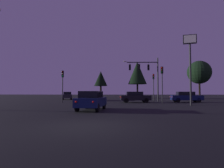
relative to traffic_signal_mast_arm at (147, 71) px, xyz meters
The scene contains 14 objects.
ground_plane 7.98m from the traffic_signal_mast_arm, 150.32° to the left, with size 168.00×168.00×0.00m, color black.
traffic_signal_mast_arm is the anchor object (origin of this frame).
traffic_light_corner_left 5.14m from the traffic_signal_mast_arm, 75.07° to the right, with size 0.37×0.39×4.80m.
traffic_light_corner_right 12.97m from the traffic_signal_mast_arm, 159.77° to the right, with size 0.35×0.38×4.38m.
traffic_light_median 3.54m from the traffic_signal_mast_arm, 62.04° to the left, with size 0.35×0.38×4.61m.
car_nearside_lane 16.34m from the traffic_signal_mast_arm, 114.14° to the right, with size 2.10×4.19×1.52m.
car_crossing_left 6.91m from the traffic_signal_mast_arm, 23.76° to the right, with size 4.36×1.95×1.52m.
car_crossing_right 5.43m from the traffic_signal_mast_arm, 124.46° to the right, with size 4.33×2.13×1.52m.
car_far_lane 11.05m from the traffic_signal_mast_arm, 164.25° to the left, with size 2.26×4.61×1.52m.
car_parked_lot 16.96m from the traffic_signal_mast_arm, 154.09° to the left, with size 2.94×4.65×1.52m.
store_sign_illuminated 9.49m from the traffic_signal_mast_arm, 68.56° to the right, with size 1.42×0.57×7.76m.
tree_behind_sign 14.66m from the traffic_signal_mast_arm, 36.61° to the left, with size 4.68×4.68×7.82m.
tree_left_far 17.81m from the traffic_signal_mast_arm, 120.34° to the left, with size 3.21×3.21×6.59m.
tree_center_horizon 14.92m from the traffic_signal_mast_arm, 90.64° to the left, with size 4.41×4.41×8.77m.
Camera 1 is at (1.44, -7.81, 1.43)m, focal length 29.50 mm.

